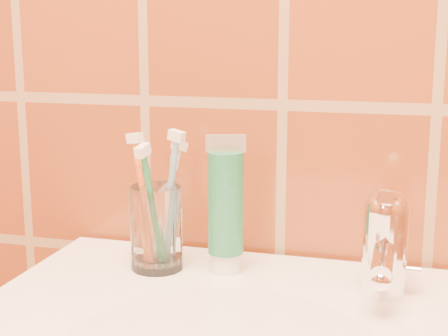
% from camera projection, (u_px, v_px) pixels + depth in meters
% --- Properties ---
extents(glass_tumbler, '(0.08, 0.08, 0.10)m').
position_uv_depth(glass_tumbler, '(157.00, 228.00, 0.82)').
color(glass_tumbler, white).
rests_on(glass_tumbler, pedestal_sink).
extents(toothpaste_tube, '(0.05, 0.04, 0.17)m').
position_uv_depth(toothpaste_tube, '(226.00, 209.00, 0.80)').
color(toothpaste_tube, white).
rests_on(toothpaste_tube, pedestal_sink).
extents(faucet, '(0.05, 0.11, 0.12)m').
position_uv_depth(faucet, '(385.00, 239.00, 0.74)').
color(faucet, white).
rests_on(faucet, pedestal_sink).
extents(toothbrush_0, '(0.07, 0.06, 0.18)m').
position_uv_depth(toothbrush_0, '(169.00, 200.00, 0.81)').
color(toothbrush_0, '#75AAD0').
rests_on(toothbrush_0, glass_tumbler).
extents(toothbrush_1, '(0.05, 0.10, 0.18)m').
position_uv_depth(toothbrush_1, '(153.00, 210.00, 0.79)').
color(toothbrush_1, '#217C44').
rests_on(toothbrush_1, glass_tumbler).
extents(toothbrush_2, '(0.09, 0.13, 0.17)m').
position_uv_depth(toothbrush_2, '(166.00, 203.00, 0.84)').
color(toothbrush_2, silver).
rests_on(toothbrush_2, glass_tumbler).
extents(toothbrush_3, '(0.07, 0.06, 0.18)m').
position_uv_depth(toothbrush_3, '(144.00, 202.00, 0.81)').
color(toothbrush_3, orange).
rests_on(toothbrush_3, glass_tumbler).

